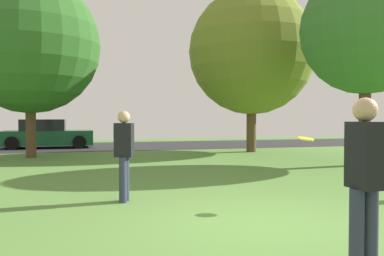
% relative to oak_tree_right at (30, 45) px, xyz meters
% --- Properties ---
extents(ground_plane, '(44.00, 44.00, 0.00)m').
position_rel_oak_tree_right_xyz_m(ground_plane, '(4.39, -10.92, -4.25)').
color(ground_plane, '#547F38').
extents(road_strip, '(44.00, 6.40, 0.01)m').
position_rel_oak_tree_right_xyz_m(road_strip, '(4.39, 5.08, -4.25)').
color(road_strip, '#28282B').
rests_on(road_strip, ground_plane).
extents(oak_tree_right, '(5.19, 5.19, 6.85)m').
position_rel_oak_tree_right_xyz_m(oak_tree_right, '(0.00, 0.00, 0.00)').
color(oak_tree_right, brown).
rests_on(oak_tree_right, ground_plane).
extents(maple_tree_near, '(5.48, 5.48, 7.11)m').
position_rel_oak_tree_right_xyz_m(maple_tree_near, '(9.03, 0.12, 0.12)').
color(maple_tree_near, brown).
rests_on(maple_tree_near, ground_plane).
extents(oak_tree_center, '(4.06, 4.06, 6.32)m').
position_rel_oak_tree_right_xyz_m(oak_tree_center, '(10.56, -5.30, 0.02)').
color(oak_tree_center, brown).
rests_on(oak_tree_center, ground_plane).
extents(person_catcher, '(0.38, 0.32, 1.65)m').
position_rel_oak_tree_right_xyz_m(person_catcher, '(2.68, -8.81, -3.34)').
color(person_catcher, '#2D334C').
rests_on(person_catcher, ground_plane).
extents(person_walking, '(0.30, 0.32, 1.72)m').
position_rel_oak_tree_right_xyz_m(person_walking, '(4.59, -12.80, -3.29)').
color(person_walking, '#2D334C').
rests_on(person_walking, ground_plane).
extents(frisbee_disc, '(0.37, 0.37, 0.07)m').
position_rel_oak_tree_right_xyz_m(frisbee_disc, '(5.65, -10.00, -3.09)').
color(frisbee_disc, yellow).
extents(parked_car_green, '(4.29, 2.11, 1.41)m').
position_rel_oak_tree_right_xyz_m(parked_car_green, '(0.15, 4.76, -3.60)').
color(parked_car_green, '#195633').
rests_on(parked_car_green, ground_plane).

